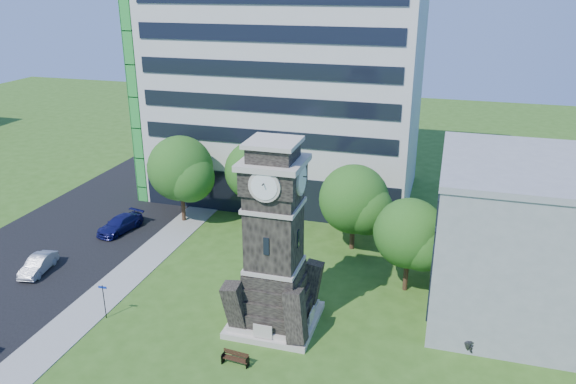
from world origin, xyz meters
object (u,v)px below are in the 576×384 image
(car_street_north, at_px, (120,224))
(car_east_lot, at_px, (500,331))
(park_bench, at_px, (235,358))
(clock_tower, at_px, (274,249))
(street_sign, at_px, (104,298))
(car_street_mid, at_px, (38,265))

(car_street_north, height_order, car_east_lot, car_east_lot)
(park_bench, bearing_deg, clock_tower, 84.74)
(clock_tower, relative_size, car_east_lot, 2.24)
(car_east_lot, xyz_separation_m, park_bench, (-14.75, -6.59, -0.32))
(car_street_north, xyz_separation_m, park_bench, (16.43, -14.28, -0.23))
(car_street_north, relative_size, street_sign, 1.90)
(car_east_lot, bearing_deg, clock_tower, 78.24)
(street_sign, bearing_deg, car_street_mid, 151.56)
(park_bench, bearing_deg, car_east_lot, 29.61)
(car_east_lot, relative_size, street_sign, 2.24)
(car_street_mid, distance_m, street_sign, 9.38)
(car_street_north, bearing_deg, car_street_mid, -91.00)
(car_east_lot, bearing_deg, car_street_mid, 71.41)
(car_east_lot, distance_m, park_bench, 16.16)
(car_street_mid, xyz_separation_m, street_sign, (8.44, -3.99, 0.90))
(car_east_lot, bearing_deg, park_bench, 94.53)
(car_street_mid, distance_m, park_bench, 19.31)
(park_bench, distance_m, street_sign, 10.17)
(clock_tower, xyz_separation_m, car_street_mid, (-19.24, 1.35, -4.65))
(car_street_mid, bearing_deg, car_street_north, 67.79)
(car_street_mid, relative_size, car_east_lot, 0.70)
(street_sign, bearing_deg, park_bench, -14.80)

